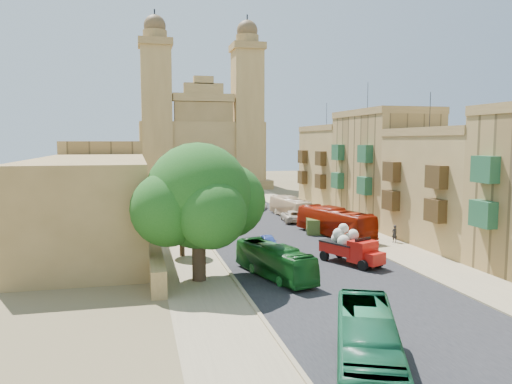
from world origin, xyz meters
name	(u,v)px	position (x,y,z in m)	size (l,w,h in m)	color
ground	(344,287)	(0.00, 0.00, 0.00)	(260.00, 260.00, 0.00)	brown
road_surface	(249,220)	(0.00, 30.00, 0.01)	(14.00, 140.00, 0.01)	black
sidewalk_east	(319,217)	(9.50, 30.00, 0.01)	(5.00, 140.00, 0.01)	#907F5E
sidewalk_west	(173,223)	(-9.50, 30.00, 0.01)	(5.00, 140.00, 0.01)	#907F5E
kerb_east	(301,218)	(7.00, 30.00, 0.06)	(0.25, 140.00, 0.12)	#907F5E
kerb_west	(194,222)	(-7.00, 30.00, 0.06)	(0.25, 140.00, 0.12)	#907F5E
townhouse_b	(453,186)	(15.95, 11.00, 5.66)	(9.00, 14.00, 14.90)	#9A7A45
townhouse_c	(383,166)	(15.95, 25.00, 6.91)	(9.00, 14.00, 17.40)	#A4814A
townhouse_d	(339,167)	(15.95, 39.00, 6.16)	(9.00, 14.00, 15.90)	#9A7A45
west_wall	(150,231)	(-12.50, 20.00, 0.90)	(1.00, 40.00, 1.80)	#9A7A45
west_building_low	(91,203)	(-18.00, 18.00, 4.20)	(10.00, 28.00, 8.40)	olive
west_building_mid	(106,176)	(-18.00, 44.00, 5.00)	(10.00, 22.00, 10.00)	#A4814A
church	(200,143)	(0.00, 78.61, 9.52)	(28.00, 22.50, 36.30)	#9A7A45
ficus_tree	(200,200)	(-9.41, 4.01, 5.88)	(9.94, 9.15, 9.94)	#3C2B1E
street_tree_a	(182,220)	(-10.00, 12.00, 3.22)	(3.13, 3.13, 4.81)	#3C2B1E
street_tree_b	(172,202)	(-10.00, 24.00, 3.34)	(3.25, 3.25, 4.99)	#3C2B1E
street_tree_c	(166,189)	(-10.00, 36.00, 3.65)	(3.54, 3.54, 5.44)	#3C2B1E
street_tree_d	(161,185)	(-10.00, 48.00, 3.17)	(3.09, 3.09, 4.74)	#3C2B1E
red_truck	(351,247)	(3.15, 5.89, 1.43)	(4.09, 5.86, 3.25)	red
olive_pickup	(314,225)	(5.13, 20.00, 0.80)	(2.73, 4.28, 1.64)	#425720
bus_green_south	(367,353)	(-4.76, -13.28, 1.43)	(2.40, 10.24, 2.85)	#1A633F
bus_green_north	(274,261)	(-4.00, 3.53, 1.22)	(2.04, 8.73, 2.43)	#165A1D
bus_red_east	(335,222)	(6.50, 17.43, 1.50)	(2.52, 10.76, 3.00)	maroon
bus_cream_east	(290,207)	(5.94, 31.43, 1.33)	(2.23, 9.52, 2.65)	beige
car_blue_a	(268,241)	(-1.79, 13.57, 0.60)	(1.41, 3.51, 1.20)	#3654B1
car_white_a	(212,212)	(-4.07, 34.50, 0.61)	(1.28, 3.68, 1.21)	silver
car_cream	(292,216)	(5.00, 27.50, 0.72)	(2.37, 5.15, 1.43)	beige
car_dkblue	(219,203)	(-1.73, 42.59, 0.67)	(1.89, 4.64, 1.35)	#0F2549
car_white_b	(261,205)	(3.97, 39.54, 0.65)	(1.54, 3.82, 1.30)	white
car_blue_b	(213,193)	(-0.50, 57.40, 0.61)	(1.30, 3.73, 1.23)	#396CBA
pedestrian_a	(394,234)	(11.00, 12.98, 0.87)	(0.64, 0.42, 1.74)	black
pedestrian_c	(365,226)	(9.92, 17.30, 0.95)	(1.11, 0.46, 1.89)	#38373D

